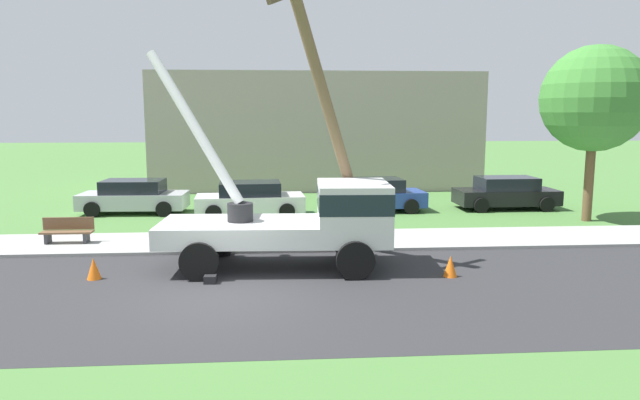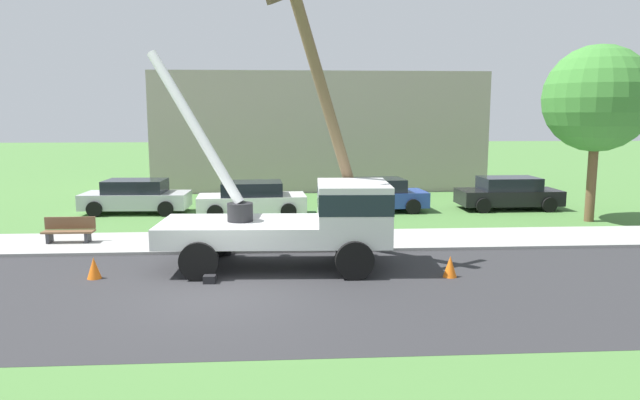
{
  "view_description": "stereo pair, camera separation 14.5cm",
  "coord_description": "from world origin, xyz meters",
  "px_view_note": "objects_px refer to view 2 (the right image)",
  "views": [
    {
      "loc": [
        1.35,
        -13.3,
        4.23
      ],
      "look_at": [
        2.53,
        2.77,
        1.79
      ],
      "focal_mm": 32.42,
      "sensor_mm": 36.0,
      "label": 1
    },
    {
      "loc": [
        1.5,
        -13.31,
        4.23
      ],
      "look_at": [
        2.53,
        2.77,
        1.79
      ],
      "focal_mm": 32.42,
      "sensor_mm": 36.0,
      "label": 2
    }
  ],
  "objects_px": {
    "leaning_utility_pole": "(328,110)",
    "traffic_cone_behind": "(94,268)",
    "parked_sedan_white": "(252,199)",
    "roadside_tree_near": "(597,99)",
    "traffic_cone_ahead": "(450,267)",
    "park_bench": "(69,231)",
    "utility_truck": "(306,217)",
    "parked_sedan_blue": "(375,195)",
    "parked_sedan_silver": "(136,196)",
    "parked_sedan_black": "(508,193)"
  },
  "relations": [
    {
      "from": "park_bench",
      "to": "parked_sedan_blue",
      "type": "bearing_deg",
      "value": 28.06
    },
    {
      "from": "traffic_cone_behind",
      "to": "parked_sedan_silver",
      "type": "height_order",
      "value": "parked_sedan_silver"
    },
    {
      "from": "parked_sedan_white",
      "to": "parked_sedan_black",
      "type": "bearing_deg",
      "value": 5.02
    },
    {
      "from": "utility_truck",
      "to": "leaning_utility_pole",
      "type": "xyz_separation_m",
      "value": [
        0.68,
        0.87,
        2.91
      ]
    },
    {
      "from": "leaning_utility_pole",
      "to": "park_bench",
      "type": "bearing_deg",
      "value": 164.26
    },
    {
      "from": "parked_sedan_blue",
      "to": "traffic_cone_behind",
      "type": "bearing_deg",
      "value": -132.17
    },
    {
      "from": "parked_sedan_white",
      "to": "park_bench",
      "type": "bearing_deg",
      "value": -138.42
    },
    {
      "from": "traffic_cone_ahead",
      "to": "parked_sedan_white",
      "type": "relative_size",
      "value": 0.12
    },
    {
      "from": "traffic_cone_ahead",
      "to": "parked_sedan_white",
      "type": "bearing_deg",
      "value": 120.86
    },
    {
      "from": "traffic_cone_ahead",
      "to": "parked_sedan_blue",
      "type": "height_order",
      "value": "parked_sedan_blue"
    },
    {
      "from": "parked_sedan_silver",
      "to": "parked_sedan_white",
      "type": "height_order",
      "value": "same"
    },
    {
      "from": "leaning_utility_pole",
      "to": "roadside_tree_near",
      "type": "xyz_separation_m",
      "value": [
        10.73,
        5.25,
        0.43
      ]
    },
    {
      "from": "utility_truck",
      "to": "park_bench",
      "type": "xyz_separation_m",
      "value": [
        -7.5,
        3.17,
        -0.95
      ]
    },
    {
      "from": "roadside_tree_near",
      "to": "parked_sedan_silver",
      "type": "bearing_deg",
      "value": 170.45
    },
    {
      "from": "leaning_utility_pole",
      "to": "parked_sedan_blue",
      "type": "bearing_deg",
      "value": 71.81
    },
    {
      "from": "parked_sedan_silver",
      "to": "traffic_cone_behind",
      "type": "bearing_deg",
      "value": -82.16
    },
    {
      "from": "park_bench",
      "to": "parked_sedan_silver",
      "type": "bearing_deg",
      "value": 83.84
    },
    {
      "from": "parked_sedan_blue",
      "to": "parked_sedan_black",
      "type": "xyz_separation_m",
      "value": [
        5.99,
        0.18,
        0.0
      ]
    },
    {
      "from": "utility_truck",
      "to": "parked_sedan_white",
      "type": "xyz_separation_m",
      "value": [
        -1.9,
        8.14,
        -0.7
      ]
    },
    {
      "from": "traffic_cone_behind",
      "to": "park_bench",
      "type": "height_order",
      "value": "park_bench"
    },
    {
      "from": "parked_sedan_blue",
      "to": "roadside_tree_near",
      "type": "height_order",
      "value": "roadside_tree_near"
    },
    {
      "from": "utility_truck",
      "to": "traffic_cone_behind",
      "type": "xyz_separation_m",
      "value": [
        -5.48,
        -0.79,
        -1.13
      ]
    },
    {
      "from": "utility_truck",
      "to": "park_bench",
      "type": "bearing_deg",
      "value": 157.08
    },
    {
      "from": "leaning_utility_pole",
      "to": "traffic_cone_behind",
      "type": "distance_m",
      "value": 7.55
    },
    {
      "from": "parked_sedan_black",
      "to": "park_bench",
      "type": "distance_m",
      "value": 17.86
    },
    {
      "from": "leaning_utility_pole",
      "to": "roadside_tree_near",
      "type": "relative_size",
      "value": 1.24
    },
    {
      "from": "traffic_cone_ahead",
      "to": "parked_sedan_black",
      "type": "distance_m",
      "value": 11.8
    },
    {
      "from": "parked_sedan_blue",
      "to": "parked_sedan_black",
      "type": "height_order",
      "value": "same"
    },
    {
      "from": "park_bench",
      "to": "traffic_cone_behind",
      "type": "bearing_deg",
      "value": -62.96
    },
    {
      "from": "traffic_cone_ahead",
      "to": "roadside_tree_near",
      "type": "relative_size",
      "value": 0.08
    },
    {
      "from": "parked_sedan_white",
      "to": "park_bench",
      "type": "xyz_separation_m",
      "value": [
        -5.6,
        -4.97,
        -0.25
      ]
    },
    {
      "from": "leaning_utility_pole",
      "to": "parked_sedan_white",
      "type": "height_order",
      "value": "leaning_utility_pole"
    },
    {
      "from": "traffic_cone_behind",
      "to": "parked_sedan_silver",
      "type": "xyz_separation_m",
      "value": [
        -1.37,
        9.97,
        0.43
      ]
    },
    {
      "from": "parked_sedan_silver",
      "to": "park_bench",
      "type": "height_order",
      "value": "parked_sedan_silver"
    },
    {
      "from": "traffic_cone_ahead",
      "to": "traffic_cone_behind",
      "type": "xyz_separation_m",
      "value": [
        -9.18,
        0.45,
        0.0
      ]
    },
    {
      "from": "leaning_utility_pole",
      "to": "parked_sedan_silver",
      "type": "distance_m",
      "value": 11.79
    },
    {
      "from": "leaning_utility_pole",
      "to": "parked_sedan_white",
      "type": "bearing_deg",
      "value": 109.56
    },
    {
      "from": "parked_sedan_black",
      "to": "traffic_cone_ahead",
      "type": "bearing_deg",
      "value": -118.53
    },
    {
      "from": "traffic_cone_behind",
      "to": "utility_truck",
      "type": "bearing_deg",
      "value": 8.17
    },
    {
      "from": "traffic_cone_ahead",
      "to": "park_bench",
      "type": "distance_m",
      "value": 12.04
    },
    {
      "from": "traffic_cone_ahead",
      "to": "parked_sedan_blue",
      "type": "bearing_deg",
      "value": 92.02
    },
    {
      "from": "traffic_cone_behind",
      "to": "parked_sedan_blue",
      "type": "distance_m",
      "value": 13.15
    },
    {
      "from": "leaning_utility_pole",
      "to": "parked_sedan_white",
      "type": "relative_size",
      "value": 1.88
    },
    {
      "from": "parked_sedan_silver",
      "to": "parked_sedan_blue",
      "type": "bearing_deg",
      "value": -1.3
    },
    {
      "from": "parked_sedan_blue",
      "to": "roadside_tree_near",
      "type": "distance_m",
      "value": 9.46
    },
    {
      "from": "parked_sedan_white",
      "to": "roadside_tree_near",
      "type": "height_order",
      "value": "roadside_tree_near"
    },
    {
      "from": "traffic_cone_behind",
      "to": "parked_sedan_white",
      "type": "bearing_deg",
      "value": 68.16
    },
    {
      "from": "leaning_utility_pole",
      "to": "park_bench",
      "type": "distance_m",
      "value": 9.34
    },
    {
      "from": "parked_sedan_silver",
      "to": "park_bench",
      "type": "relative_size",
      "value": 2.79
    },
    {
      "from": "traffic_cone_ahead",
      "to": "parked_sedan_white",
      "type": "distance_m",
      "value": 10.93
    }
  ]
}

